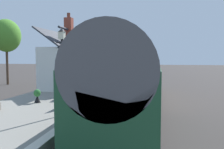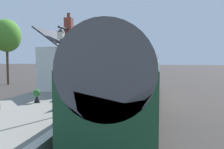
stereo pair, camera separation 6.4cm
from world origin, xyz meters
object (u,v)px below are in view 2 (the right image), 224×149
at_px(station_building, 78,66).
at_px(lamp_post_platform, 61,55).
at_px(bench_mid_platform, 65,90).
at_px(bench_by_lamp, 112,74).
at_px(tree_far_left, 7,36).
at_px(planter_under_sign, 37,96).
at_px(station_sign_board, 76,82).
at_px(train, 137,74).

relative_size(station_building, lamp_post_platform, 2.14).
xyz_separation_m(bench_mid_platform, bench_by_lamp, (13.48, -0.27, 0.00)).
relative_size(lamp_post_platform, tree_far_left, 0.47).
bearing_deg(planter_under_sign, bench_by_lamp, -4.73).
xyz_separation_m(bench_by_lamp, planter_under_sign, (-15.09, 1.25, -0.11)).
height_order(planter_under_sign, lamp_post_platform, lamp_post_platform).
bearing_deg(bench_by_lamp, bench_mid_platform, 178.83).
distance_m(bench_by_lamp, station_sign_board, 15.41).
relative_size(train, station_building, 2.45).
xyz_separation_m(bench_mid_platform, tree_far_left, (12.42, 12.16, 4.44)).
height_order(station_building, lamp_post_platform, station_building).
bearing_deg(bench_mid_platform, station_building, 11.41).
height_order(bench_mid_platform, tree_far_left, tree_far_left).
bearing_deg(tree_far_left, bench_mid_platform, -135.61).
xyz_separation_m(station_building, station_sign_board, (-7.75, -2.51, -0.52)).
relative_size(lamp_post_platform, station_sign_board, 2.33).
bearing_deg(bench_by_lamp, train, -161.98).
bearing_deg(bench_mid_platform, lamp_post_platform, -160.04).
height_order(bench_by_lamp, tree_far_left, tree_far_left).
xyz_separation_m(station_building, bench_by_lamp, (7.62, -1.46, -1.23)).
bearing_deg(train, station_building, 51.66).
xyz_separation_m(bench_by_lamp, lamp_post_platform, (-17.49, -1.18, 2.08)).
height_order(train, station_building, station_building).
bearing_deg(planter_under_sign, tree_far_left, 38.57).
distance_m(bench_by_lamp, lamp_post_platform, 17.66).
bearing_deg(train, lamp_post_platform, 154.95).
distance_m(station_building, tree_far_left, 13.18).
xyz_separation_m(lamp_post_platform, station_sign_board, (2.13, 0.13, -1.37)).
distance_m(train, lamp_post_platform, 6.39).
distance_m(train, station_sign_board, 4.52).
bearing_deg(station_sign_board, bench_by_lamp, 3.92).
distance_m(bench_mid_platform, tree_far_left, 17.94).
height_order(bench_by_lamp, planter_under_sign, bench_by_lamp).
bearing_deg(train, planter_under_sign, 122.81).
relative_size(station_building, station_sign_board, 4.98).
height_order(station_building, planter_under_sign, station_building).
bearing_deg(lamp_post_platform, station_building, 14.97).
distance_m(bench_mid_platform, bench_by_lamp, 13.48).
bearing_deg(bench_mid_platform, bench_by_lamp, -1.17).
relative_size(bench_by_lamp, planter_under_sign, 1.92).
bearing_deg(bench_by_lamp, lamp_post_platform, -176.13).
height_order(bench_mid_platform, bench_by_lamp, same).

